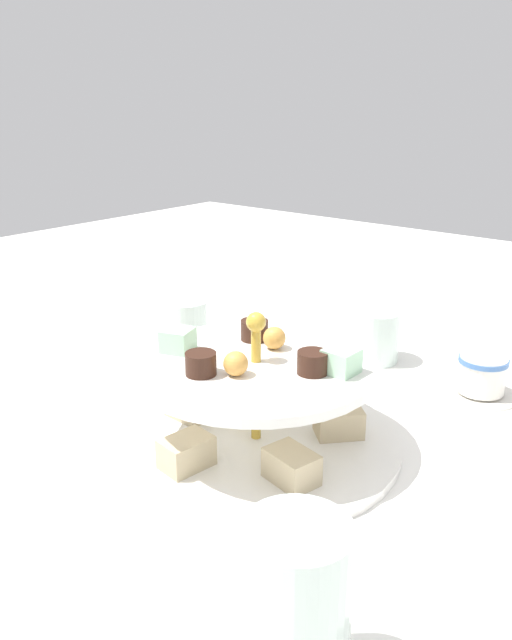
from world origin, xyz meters
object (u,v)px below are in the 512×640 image
water_glass_tall_right (296,606)px  water_glass_short_left (376,336)px  teacup_with_saucer (482,377)px  water_glass_mid_back (186,330)px  tiered_serving_stand (256,409)px

water_glass_tall_right → water_glass_short_left: bearing=-65.8°
water_glass_tall_right → teacup_with_saucer: size_ratio=1.25×
water_glass_short_left → teacup_with_saucer: size_ratio=0.80×
water_glass_tall_right → teacup_with_saucer: 0.48m
teacup_with_saucer → water_glass_mid_back: (0.36, 0.14, 0.02)m
water_glass_mid_back → teacup_with_saucer: bearing=-158.2°
tiered_serving_stand → water_glass_short_left: (0.02, -0.29, -0.01)m
water_glass_short_left → teacup_with_saucer: 0.16m
water_glass_tall_right → water_glass_short_left: 0.54m
teacup_with_saucer → water_glass_mid_back: bearing=21.8°
water_glass_tall_right → water_glass_mid_back: 0.54m
water_glass_short_left → teacup_with_saucer: (-0.16, 0.02, -0.01)m
tiered_serving_stand → water_glass_mid_back: 0.26m
teacup_with_saucer → water_glass_mid_back: size_ratio=1.06×
tiered_serving_stand → water_glass_mid_back: (0.23, -0.12, -0.00)m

